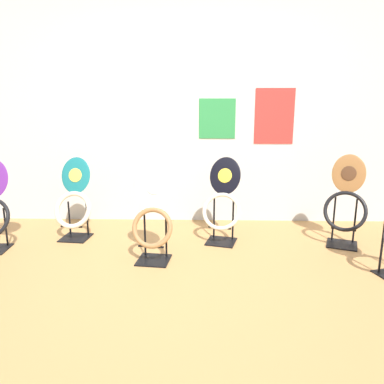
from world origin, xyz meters
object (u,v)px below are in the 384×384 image
Objects in this scene: toilet_seat_display_woodgrain at (346,205)px; toilet_seat_display_white_plain at (153,218)px; toilet_seat_display_teal_sax at (74,203)px; toilet_seat_display_jazz_black at (222,205)px.

toilet_seat_display_woodgrain reaches higher than toilet_seat_display_white_plain.
toilet_seat_display_white_plain is at bearing -31.62° from toilet_seat_display_teal_sax.
toilet_seat_display_jazz_black is at bearing 37.06° from toilet_seat_display_white_plain.
toilet_seat_display_woodgrain is 2.69m from toilet_seat_display_teal_sax.
toilet_seat_display_jazz_black is at bearing -2.56° from toilet_seat_display_teal_sax.
toilet_seat_display_white_plain is (-1.81, -0.42, -0.02)m from toilet_seat_display_woodgrain.
toilet_seat_display_woodgrain is 1.86m from toilet_seat_display_white_plain.
toilet_seat_display_woodgrain reaches higher than toilet_seat_display_jazz_black.
toilet_seat_display_woodgrain is at bearing 13.06° from toilet_seat_display_white_plain.
toilet_seat_display_woodgrain is 1.05× the size of toilet_seat_display_jazz_black.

